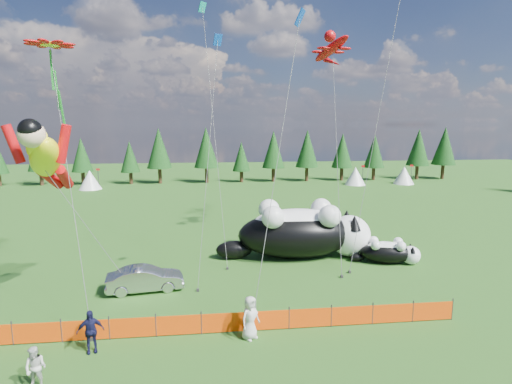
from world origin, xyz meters
TOP-DOWN VIEW (x-y plane):
  - ground at (0.00, 0.00)m, footprint 160.00×160.00m
  - safety_fence at (0.00, -3.00)m, footprint 22.06×0.06m
  - tree_line at (0.00, 45.00)m, footprint 90.00×4.00m
  - festival_tents at (11.00, 40.00)m, footprint 50.00×3.20m
  - cat_large at (5.97, 6.99)m, footprint 11.06×4.13m
  - cat_small at (11.50, 5.05)m, footprint 4.60×2.51m
  - car at (-4.27, 2.20)m, footprint 4.43×2.09m
  - spectator_b at (-6.77, -6.12)m, footprint 0.83×0.56m
  - spectator_c at (-5.51, -3.92)m, footprint 1.18×0.81m
  - spectator_e at (1.14, -3.60)m, footprint 1.13×1.08m
  - superhero_kite at (-8.37, 0.39)m, footprint 6.27×5.90m
  - gecko_kite at (8.97, 11.55)m, footprint 4.75×11.90m
  - flower_kite at (-8.43, 2.33)m, footprint 4.34×7.02m
  - diamond_kite_a at (0.04, 5.72)m, footprint 2.00×4.58m
  - diamond_kite_c at (3.95, 0.45)m, footprint 3.27×4.48m
  - diamond_kite_d at (-0.79, 11.87)m, footprint 1.91×7.75m

SIDE VIEW (x-z plane):
  - ground at x=0.00m, z-range 0.00..0.00m
  - safety_fence at x=0.00m, z-range -0.05..1.05m
  - car at x=-4.27m, z-range 0.00..1.40m
  - spectator_b at x=-6.77m, z-range 0.00..1.59m
  - cat_small at x=11.50m, z-range -0.04..1.65m
  - spectator_c at x=-5.51m, z-range 0.00..1.83m
  - spectator_e at x=1.14m, z-range 0.00..1.95m
  - festival_tents at x=11.00m, z-range 0.00..2.80m
  - cat_large at x=5.97m, z-range -0.10..3.89m
  - tree_line at x=0.00m, z-range 0.00..8.00m
  - superhero_kite at x=-8.37m, z-range 2.61..12.86m
  - flower_kite at x=-8.43m, z-range 5.92..20.42m
  - diamond_kite_a at x=0.04m, z-range 5.95..21.30m
  - diamond_kite_c at x=3.95m, z-range 6.22..21.82m
  - gecko_kite at x=8.97m, z-range 6.41..23.79m
  - diamond_kite_d at x=-0.79m, z-range 7.36..26.74m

